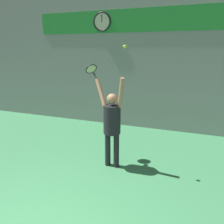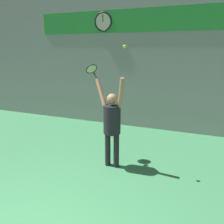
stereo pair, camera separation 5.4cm
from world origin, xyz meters
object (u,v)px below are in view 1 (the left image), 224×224
Objects in this scene: tennis_player at (112,122)px; tennis_racket at (92,70)px; tennis_ball at (125,47)px; scoreboard_clock at (102,22)px.

tennis_racket is at bearing 150.71° from tennis_player.
tennis_racket reaches higher than tennis_player.
tennis_player is at bearing 166.22° from tennis_ball.
scoreboard_clock is 0.30× the size of tennis_player.
scoreboard_clock is at bearing 115.91° from tennis_player.
tennis_ball reaches higher than tennis_racket.
tennis_ball is at bearing -13.78° from tennis_player.
scoreboard_clock is 4.01m from tennis_player.
scoreboard_clock is 1.61× the size of tennis_racket.
tennis_ball is (1.68, -2.92, -0.84)m from scoreboard_clock.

